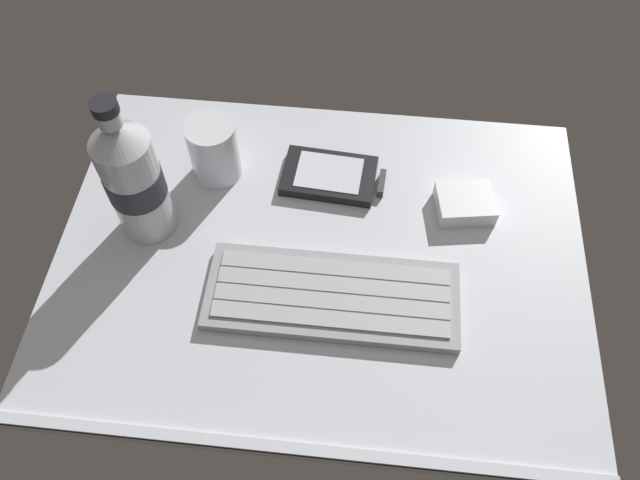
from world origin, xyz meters
TOP-DOWN VIEW (x-y plane):
  - ground_plane at (0.00, -0.23)cm, footprint 64.00×48.00cm
  - keyboard at (2.05, -6.06)cm, footprint 29.04×11.09cm
  - handheld_device at (0.66, 11.49)cm, footprint 13.18×8.44cm
  - juice_cup at (-14.71, 11.42)cm, footprint 6.40×6.40cm
  - water_bottle at (-21.51, 2.25)cm, footprint 6.73×6.73cm
  - charger_block at (17.43, 8.39)cm, footprint 7.81×6.65cm

SIDE VIEW (x-z plane):
  - ground_plane at x=0.00cm, z-range -2.39..0.41cm
  - handheld_device at x=0.66cm, z-range -0.02..1.48cm
  - keyboard at x=2.05cm, z-range -0.04..1.66cm
  - charger_block at x=17.43cm, z-range 0.00..2.40cm
  - juice_cup at x=-14.71cm, z-range -0.34..8.16cm
  - water_bottle at x=-21.51cm, z-range -1.39..19.41cm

